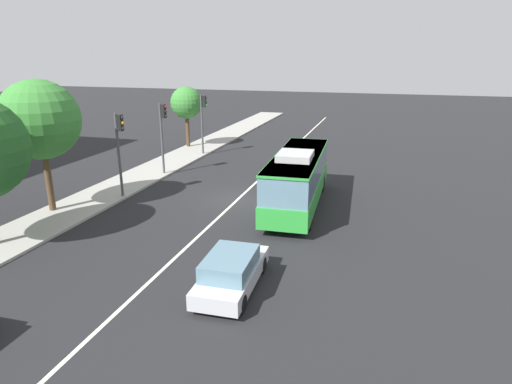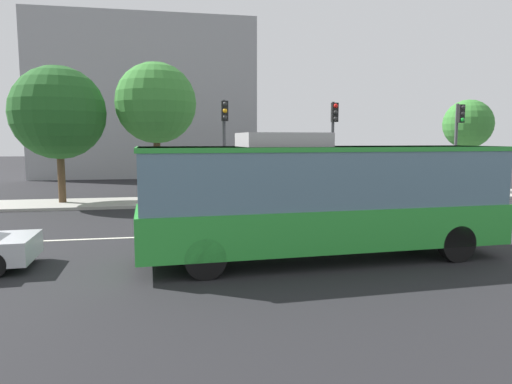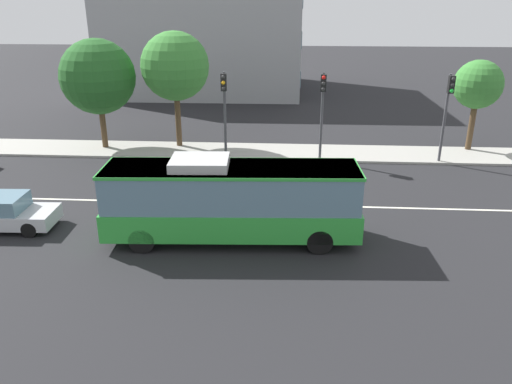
{
  "view_description": "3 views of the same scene",
  "coord_description": "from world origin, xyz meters",
  "px_view_note": "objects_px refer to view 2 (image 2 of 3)",
  "views": [
    {
      "loc": [
        -23.91,
        -8.36,
        8.49
      ],
      "look_at": [
        -1.64,
        -1.67,
        1.14
      ],
      "focal_mm": 30.72,
      "sensor_mm": 36.0,
      "label": 1
    },
    {
      "loc": [
        -4.19,
        -15.49,
        3.29
      ],
      "look_at": [
        -1.52,
        -0.81,
        1.56
      ],
      "focal_mm": 31.91,
      "sensor_mm": 36.0,
      "label": 2
    },
    {
      "loc": [
        1.97,
        -21.77,
        9.25
      ],
      "look_at": [
        0.67,
        -1.75,
        1.33
      ],
      "focal_mm": 35.07,
      "sensor_mm": 36.0,
      "label": 3
    }
  ],
  "objects_px": {
    "traffic_light_far_corner": "(225,134)",
    "street_tree_kerbside_centre": "(58,113)",
    "transit_bus": "(323,194)",
    "street_tree_kerbside_left": "(468,125)",
    "street_tree_kerbside_right": "(156,103)",
    "traffic_light_mid_block": "(458,134)",
    "traffic_light_near_corner": "(333,134)"
  },
  "relations": [
    {
      "from": "traffic_light_near_corner",
      "to": "street_tree_kerbside_right",
      "type": "distance_m",
      "value": 9.39
    },
    {
      "from": "traffic_light_mid_block",
      "to": "street_tree_kerbside_right",
      "type": "relative_size",
      "value": 0.71
    },
    {
      "from": "traffic_light_near_corner",
      "to": "street_tree_kerbside_right",
      "type": "relative_size",
      "value": 0.71
    },
    {
      "from": "traffic_light_far_corner",
      "to": "street_tree_kerbside_right",
      "type": "xyz_separation_m",
      "value": [
        -3.32,
        2.49,
        1.6
      ]
    },
    {
      "from": "street_tree_kerbside_centre",
      "to": "street_tree_kerbside_right",
      "type": "bearing_deg",
      "value": 7.86
    },
    {
      "from": "traffic_light_far_corner",
      "to": "street_tree_kerbside_left",
      "type": "distance_m",
      "value": 15.41
    },
    {
      "from": "street_tree_kerbside_left",
      "to": "traffic_light_mid_block",
      "type": "bearing_deg",
      "value": -132.41
    },
    {
      "from": "transit_bus",
      "to": "traffic_light_far_corner",
      "type": "distance_m",
      "value": 10.71
    },
    {
      "from": "transit_bus",
      "to": "traffic_light_far_corner",
      "type": "xyz_separation_m",
      "value": [
        -1.52,
        10.46,
        1.75
      ]
    },
    {
      "from": "street_tree_kerbside_centre",
      "to": "transit_bus",
      "type": "bearing_deg",
      "value": -52.19
    },
    {
      "from": "traffic_light_far_corner",
      "to": "street_tree_kerbside_centre",
      "type": "distance_m",
      "value": 8.29
    },
    {
      "from": "transit_bus",
      "to": "street_tree_kerbside_left",
      "type": "height_order",
      "value": "street_tree_kerbside_left"
    },
    {
      "from": "transit_bus",
      "to": "street_tree_kerbside_right",
      "type": "distance_m",
      "value": 14.23
    },
    {
      "from": "traffic_light_mid_block",
      "to": "street_tree_kerbside_left",
      "type": "xyz_separation_m",
      "value": [
        2.5,
        2.73,
        0.61
      ]
    },
    {
      "from": "traffic_light_mid_block",
      "to": "traffic_light_far_corner",
      "type": "height_order",
      "value": "same"
    },
    {
      "from": "transit_bus",
      "to": "street_tree_kerbside_centre",
      "type": "relative_size",
      "value": 1.47
    },
    {
      "from": "traffic_light_near_corner",
      "to": "street_tree_kerbside_centre",
      "type": "xyz_separation_m",
      "value": [
        -13.66,
        1.66,
        1.02
      ]
    },
    {
      "from": "street_tree_kerbside_centre",
      "to": "street_tree_kerbside_left",
      "type": "bearing_deg",
      "value": 2.42
    },
    {
      "from": "traffic_light_far_corner",
      "to": "street_tree_kerbside_centre",
      "type": "relative_size",
      "value": 0.75
    },
    {
      "from": "traffic_light_far_corner",
      "to": "street_tree_kerbside_left",
      "type": "bearing_deg",
      "value": 100.27
    },
    {
      "from": "street_tree_kerbside_right",
      "to": "street_tree_kerbside_left",
      "type": "bearing_deg",
      "value": 1.02
    },
    {
      "from": "street_tree_kerbside_right",
      "to": "traffic_light_far_corner",
      "type": "bearing_deg",
      "value": -36.84
    },
    {
      "from": "transit_bus",
      "to": "traffic_light_far_corner",
      "type": "height_order",
      "value": "traffic_light_far_corner"
    },
    {
      "from": "traffic_light_near_corner",
      "to": "street_tree_kerbside_left",
      "type": "bearing_deg",
      "value": 107.84
    },
    {
      "from": "traffic_light_mid_block",
      "to": "street_tree_kerbside_right",
      "type": "height_order",
      "value": "street_tree_kerbside_right"
    },
    {
      "from": "street_tree_kerbside_left",
      "to": "traffic_light_far_corner",
      "type": "bearing_deg",
      "value": -169.45
    },
    {
      "from": "traffic_light_far_corner",
      "to": "street_tree_kerbside_right",
      "type": "height_order",
      "value": "street_tree_kerbside_right"
    },
    {
      "from": "traffic_light_mid_block",
      "to": "traffic_light_near_corner",
      "type": "bearing_deg",
      "value": -95.14
    },
    {
      "from": "traffic_light_mid_block",
      "to": "street_tree_kerbside_right",
      "type": "distance_m",
      "value": 16.23
    },
    {
      "from": "street_tree_kerbside_centre",
      "to": "street_tree_kerbside_right",
      "type": "height_order",
      "value": "street_tree_kerbside_right"
    },
    {
      "from": "street_tree_kerbside_left",
      "to": "street_tree_kerbside_right",
      "type": "height_order",
      "value": "street_tree_kerbside_right"
    },
    {
      "from": "transit_bus",
      "to": "traffic_light_mid_block",
      "type": "relative_size",
      "value": 1.95
    }
  ]
}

